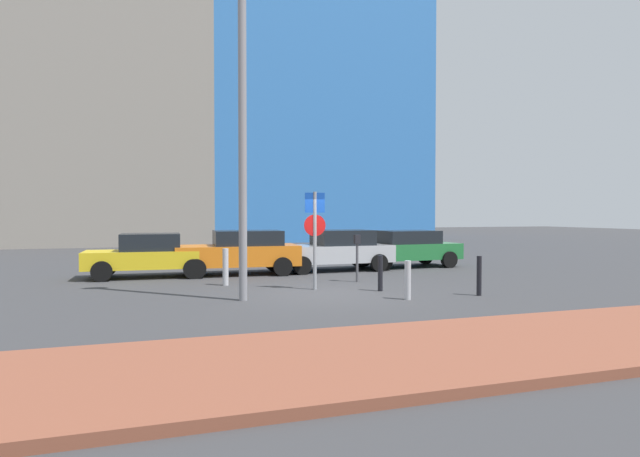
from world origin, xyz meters
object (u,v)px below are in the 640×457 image
at_px(parked_car_orange, 240,251).
at_px(parked_car_silver, 335,250).
at_px(street_lamp, 242,96).
at_px(traffic_bollard_far, 380,273).
at_px(traffic_bollard_mid, 408,280).
at_px(parking_sign_post, 315,228).
at_px(parked_car_green, 406,248).
at_px(traffic_bollard_near, 226,267).
at_px(parked_car_yellow, 149,255).
at_px(parking_meter, 357,251).
at_px(traffic_bollard_edge, 479,276).

xyz_separation_m(parked_car_orange, parked_car_silver, (3.57, 0.13, -0.03)).
distance_m(street_lamp, traffic_bollard_far, 5.88).
bearing_deg(street_lamp, traffic_bollard_mid, -16.91).
height_order(parked_car_orange, traffic_bollard_mid, parked_car_orange).
relative_size(parked_car_orange, traffic_bollard_far, 4.41).
height_order(parking_sign_post, traffic_bollard_far, parking_sign_post).
relative_size(parked_car_green, traffic_bollard_near, 3.93).
distance_m(parked_car_yellow, parking_meter, 6.89).
relative_size(street_lamp, traffic_bollard_mid, 8.98).
height_order(parked_car_orange, parking_meter, parked_car_orange).
bearing_deg(traffic_bollard_mid, street_lamp, 163.09).
bearing_deg(parking_sign_post, traffic_bollard_edge, -33.68).
xyz_separation_m(parked_car_yellow, traffic_bollard_mid, (5.85, -6.94, -0.27)).
height_order(parked_car_yellow, traffic_bollard_near, parked_car_yellow).
xyz_separation_m(parking_meter, traffic_bollard_mid, (-0.18, -3.61, -0.46)).
distance_m(parked_car_silver, street_lamp, 8.45).
relative_size(parking_sign_post, traffic_bollard_edge, 2.66).
bearing_deg(parked_car_yellow, parked_car_orange, -2.15).
relative_size(parking_meter, traffic_bollard_edge, 1.43).
bearing_deg(traffic_bollard_mid, traffic_bollard_near, 133.04).
bearing_deg(parking_meter, parked_car_orange, 133.38).
distance_m(parked_car_orange, parking_sign_post, 4.68).
bearing_deg(parked_car_green, parking_sign_post, -138.11).
distance_m(parking_sign_post, street_lamp, 4.13).
bearing_deg(street_lamp, traffic_bollard_edge, -11.31).
bearing_deg(street_lamp, parked_car_orange, 80.23).
xyz_separation_m(parked_car_yellow, parked_car_orange, (2.99, -0.11, 0.06)).
relative_size(parked_car_orange, traffic_bollard_edge, 4.21).
relative_size(parked_car_silver, street_lamp, 0.51).
distance_m(parked_car_silver, parking_meter, 3.40).
distance_m(parked_car_green, parking_meter, 5.15).
bearing_deg(parking_sign_post, traffic_bollard_near, 143.15).
xyz_separation_m(parking_sign_post, traffic_bollard_edge, (3.64, -2.42, -1.19)).
bearing_deg(traffic_bollard_near, traffic_bollard_edge, -34.90).
bearing_deg(traffic_bollard_edge, traffic_bollard_far, 142.63).
distance_m(parked_car_yellow, parked_car_green, 9.66).
relative_size(parking_sign_post, traffic_bollard_near, 2.49).
height_order(traffic_bollard_far, traffic_bollard_edge, traffic_bollard_edge).
bearing_deg(traffic_bollard_near, street_lamp, -90.77).
bearing_deg(parking_meter, traffic_bollard_mid, -92.82).
bearing_deg(traffic_bollard_edge, traffic_bollard_mid, 179.74).
bearing_deg(parking_meter, traffic_bollard_edge, -62.70).
height_order(parked_car_yellow, street_lamp, street_lamp).
xyz_separation_m(street_lamp, traffic_bollard_near, (0.04, 2.90, -4.39)).
xyz_separation_m(parked_car_silver, traffic_bollard_mid, (-0.70, -6.96, -0.29)).
distance_m(parking_sign_post, traffic_bollard_mid, 3.14).
relative_size(traffic_bollard_near, traffic_bollard_edge, 1.07).
bearing_deg(parked_car_orange, parked_car_green, 3.70).
distance_m(parked_car_yellow, parked_car_orange, 2.99).
relative_size(parked_car_orange, parked_car_silver, 0.99).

